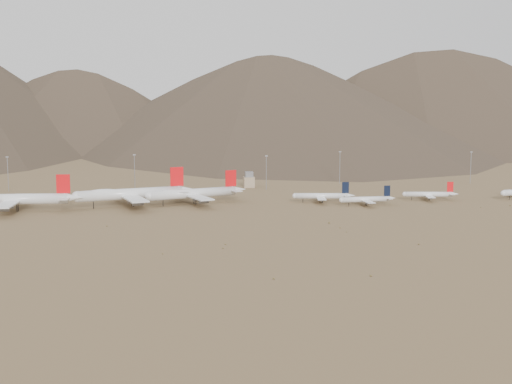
{
  "coord_description": "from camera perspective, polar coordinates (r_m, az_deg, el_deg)",
  "views": [
    {
      "loc": [
        -41.86,
        -414.91,
        70.06
      ],
      "look_at": [
        22.43,
        30.0,
        8.68
      ],
      "focal_mm": 50.0,
      "sensor_mm": 36.0,
      "label": 1
    }
  ],
  "objects": [
    {
      "name": "widebody_west",
      "position": [
        453.79,
        -18.68,
        -0.53
      ],
      "size": [
        75.46,
        58.1,
        22.41
      ],
      "rotation": [
        0.0,
        0.0,
        -0.06
      ],
      "color": "white",
      "rests_on": "ground"
    },
    {
      "name": "narrowbody_a",
      "position": [
        468.46,
        5.37,
        -0.31
      ],
      "size": [
        41.13,
        29.91,
        13.63
      ],
      "rotation": [
        0.0,
        0.0,
        -0.14
      ],
      "color": "white",
      "rests_on": "ground"
    },
    {
      "name": "widebody_centre",
      "position": [
        456.51,
        -9.97,
        -0.13
      ],
      "size": [
        78.19,
        61.85,
        23.83
      ],
      "rotation": [
        0.0,
        0.0,
        0.27
      ],
      "color": "white",
      "rests_on": "ground"
    },
    {
      "name": "narrowbody_b",
      "position": [
        459.59,
        8.86,
        -0.57
      ],
      "size": [
        38.05,
        27.32,
        12.55
      ],
      "rotation": [
        0.0,
        0.0,
        0.05
      ],
      "color": "white",
      "rests_on": "ground"
    },
    {
      "name": "narrowbody_c",
      "position": [
        490.82,
        13.73,
        -0.18
      ],
      "size": [
        37.63,
        27.4,
        12.48
      ],
      "rotation": [
        0.0,
        0.0,
        -0.16
      ],
      "color": "white",
      "rests_on": "ground"
    },
    {
      "name": "widebody_east",
      "position": [
        460.79,
        -5.02,
        -0.1
      ],
      "size": [
        67.52,
        53.78,
        20.87
      ],
      "rotation": [
        0.0,
        0.0,
        0.33
      ],
      "color": "white",
      "rests_on": "ground"
    },
    {
      "name": "desert_scrub",
      "position": [
        341.24,
        12.0,
        -4.19
      ],
      "size": [
        370.33,
        184.03,
        0.91
      ],
      "color": "brown",
      "rests_on": "ground"
    },
    {
      "name": "mountain_ridge",
      "position": [
        1318.0,
        -6.51,
        11.2
      ],
      "size": [
        4400.0,
        1000.0,
        300.0
      ],
      "color": "brown",
      "rests_on": "ground"
    },
    {
      "name": "ground",
      "position": [
        422.86,
        -2.43,
        -1.77
      ],
      "size": [
        3000.0,
        3000.0,
        0.0
      ],
      "primitive_type": "plane",
      "color": "olive",
      "rests_on": "ground"
    },
    {
      "name": "mast_east",
      "position": [
        569.86,
        6.72,
        2.1
      ],
      "size": [
        2.0,
        0.6,
        25.7
      ],
      "color": "gray",
      "rests_on": "ground"
    },
    {
      "name": "mast_west",
      "position": [
        545.66,
        -9.69,
        1.79
      ],
      "size": [
        2.0,
        0.6,
        25.7
      ],
      "color": "gray",
      "rests_on": "ground"
    },
    {
      "name": "control_tower",
      "position": [
        543.59,
        -0.57,
        0.93
      ],
      "size": [
        8.0,
        8.0,
        12.0
      ],
      "color": "tan",
      "rests_on": "ground"
    },
    {
      "name": "mast_far_west",
      "position": [
        550.3,
        -19.24,
        1.51
      ],
      "size": [
        2.0,
        0.6,
        25.7
      ],
      "color": "gray",
      "rests_on": "ground"
    },
    {
      "name": "mast_centre",
      "position": [
        528.0,
        0.83,
        1.7
      ],
      "size": [
        2.0,
        0.6,
        25.7
      ],
      "color": "gray",
      "rests_on": "ground"
    },
    {
      "name": "mast_far_east",
      "position": [
        589.92,
        16.8,
        2.01
      ],
      "size": [
        2.0,
        0.6,
        25.7
      ],
      "color": "gray",
      "rests_on": "ground"
    }
  ]
}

